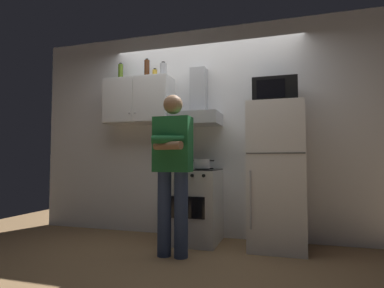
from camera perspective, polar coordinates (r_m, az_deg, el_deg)
ground_plane at (r=3.59m, az=-0.00°, el=-18.66°), size 7.00×7.00×0.00m
back_wall_tiled at (r=4.05m, az=2.43°, el=2.39°), size 4.80×0.10×2.70m
upper_cabinet at (r=4.20m, az=-9.80°, el=7.77°), size 0.90×0.37×0.60m
stove_oven at (r=3.75m, az=0.36°, el=-11.23°), size 0.60×0.62×0.87m
range_hood at (r=3.88m, az=0.88°, el=6.31°), size 0.60×0.44×0.75m
refrigerator at (r=3.57m, az=15.24°, el=-5.61°), size 0.60×0.62×1.60m
microwave at (r=3.67m, az=15.04°, el=9.25°), size 0.48×0.37×0.28m
person_standing at (r=3.15m, az=-3.61°, el=-4.22°), size 0.38×0.33×1.64m
cooking_pot at (r=3.56m, az=1.84°, el=-3.67°), size 0.29×0.19×0.11m
bottle_olive_oil at (r=4.43m, az=-13.03°, el=12.74°), size 0.07×0.07×0.25m
bottle_rum_dark at (r=4.28m, az=-8.33°, el=13.46°), size 0.07×0.07×0.27m
bottle_canister_steel at (r=4.14m, az=-5.31°, el=13.47°), size 0.09×0.09×0.20m
bottle_spice_jar at (r=4.18m, az=-6.88°, el=12.78°), size 0.06×0.06×0.12m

